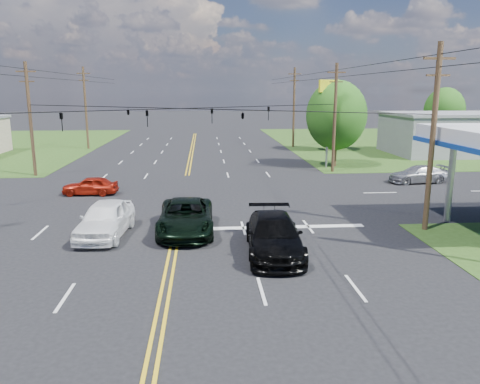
{
  "coord_description": "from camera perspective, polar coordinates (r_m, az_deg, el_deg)",
  "views": [
    {
      "loc": [
        1.49,
        -19.78,
        7.17
      ],
      "look_at": [
        3.48,
        6.0,
        1.54
      ],
      "focal_mm": 35.0,
      "sensor_mm": 36.0,
      "label": 1
    }
  ],
  "objects": [
    {
      "name": "pole_ne",
      "position": [
        42.44,
        11.47,
        8.99
      ],
      "size": [
        1.6,
        0.28,
        9.5
      ],
      "color": "#3C2719",
      "rests_on": "ground"
    },
    {
      "name": "tree_right_b",
      "position": [
        57.84,
        10.77,
        9.14
      ],
      "size": [
        4.94,
        4.94,
        7.09
      ],
      "color": "#3C2719",
      "rests_on": "ground"
    },
    {
      "name": "retail_ne",
      "position": [
        59.32,
        24.49,
        6.37
      ],
      "size": [
        14.0,
        10.0,
        4.4
      ],
      "primitive_type": "cube",
      "color": "slate",
      "rests_on": "ground"
    },
    {
      "name": "stop_bar",
      "position": [
        25.09,
        3.83,
        -4.36
      ],
      "size": [
        10.0,
        0.5,
        0.02
      ],
      "primitive_type": "cube",
      "color": "silver",
      "rests_on": "ground"
    },
    {
      "name": "pole_se",
      "position": [
        25.62,
        22.44,
        6.3
      ],
      "size": [
        1.6,
        0.28,
        9.5
      ],
      "color": "#3C2719",
      "rests_on": "ground"
    },
    {
      "name": "tree_far_r",
      "position": [
        69.86,
        23.64,
        9.11
      ],
      "size": [
        5.32,
        5.32,
        7.63
      ],
      "color": "#3C2719",
      "rests_on": "ground"
    },
    {
      "name": "pole_right_far",
      "position": [
        60.91,
        6.59,
        10.31
      ],
      "size": [
        1.6,
        0.28,
        10.0
      ],
      "color": "#3C2719",
      "rests_on": "ground"
    },
    {
      "name": "pickup_dkgreen",
      "position": [
        24.15,
        -6.62,
        -3.03
      ],
      "size": [
        2.76,
        5.98,
        1.66
      ],
      "primitive_type": "imported",
      "rotation": [
        0.0,
        0.0,
        -0.0
      ],
      "color": "black",
      "rests_on": "ground"
    },
    {
      "name": "tree_right_a",
      "position": [
        45.59,
        11.67,
        9.13
      ],
      "size": [
        5.7,
        5.7,
        8.18
      ],
      "color": "#3C2719",
      "rests_on": "ground"
    },
    {
      "name": "sedan_far",
      "position": [
        39.65,
        20.88,
        2.04
      ],
      "size": [
        4.84,
        2.37,
        1.35
      ],
      "primitive_type": "imported",
      "rotation": [
        0.0,
        0.0,
        -1.47
      ],
      "color": "#A1A1A5",
      "rests_on": "ground"
    },
    {
      "name": "ground",
      "position": [
        32.62,
        -6.92,
        -0.52
      ],
      "size": [
        280.0,
        280.0,
        0.0
      ],
      "primitive_type": "plane",
      "color": "black",
      "rests_on": "ground"
    },
    {
      "name": "pickup_white",
      "position": [
        24.37,
        -16.1,
        -3.16
      ],
      "size": [
        2.54,
        5.37,
        1.78
      ],
      "primitive_type": "imported",
      "rotation": [
        0.0,
        0.0,
        -0.09
      ],
      "color": "white",
      "rests_on": "ground"
    },
    {
      "name": "grass_ne",
      "position": [
        72.41,
        23.3,
        5.6
      ],
      "size": [
        46.0,
        48.0,
        0.03
      ],
      "primitive_type": "cube",
      "color": "#274315",
      "rests_on": "ground"
    },
    {
      "name": "suv_black",
      "position": [
        20.97,
        4.16,
        -5.29
      ],
      "size": [
        2.71,
        6.01,
        1.71
      ],
      "primitive_type": "imported",
      "rotation": [
        0.0,
        0.0,
        -0.05
      ],
      "color": "black",
      "rests_on": "ground"
    },
    {
      "name": "pole_nw",
      "position": [
        43.34,
        -24.2,
        8.23
      ],
      "size": [
        1.6,
        0.28,
        9.5
      ],
      "color": "#3C2719",
      "rests_on": "ground"
    },
    {
      "name": "span_wire_signals",
      "position": [
        31.84,
        -7.2,
        10.07
      ],
      "size": [
        26.0,
        18.0,
        1.13
      ],
      "color": "black",
      "rests_on": "ground"
    },
    {
      "name": "pole_left_far",
      "position": [
        61.55,
        -18.3,
        9.8
      ],
      "size": [
        1.6,
        0.28,
        10.0
      ],
      "color": "#3C2719",
      "rests_on": "ground"
    },
    {
      "name": "polesign_ne",
      "position": [
        44.53,
        10.77,
        11.05
      ],
      "size": [
        2.15,
        1.15,
        8.17
      ],
      "color": "#A5A5AA",
      "rests_on": "ground"
    },
    {
      "name": "power_lines",
      "position": [
        29.85,
        -7.52,
        14.92
      ],
      "size": [
        26.04,
        100.0,
        0.64
      ],
      "color": "black",
      "rests_on": "ground"
    },
    {
      "name": "sedan_red",
      "position": [
        34.37,
        -17.8,
        0.73
      ],
      "size": [
        3.86,
        1.73,
        1.29
      ],
      "primitive_type": "imported",
      "rotation": [
        0.0,
        0.0,
        -1.63
      ],
      "color": "#9E190B",
      "rests_on": "ground"
    }
  ]
}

